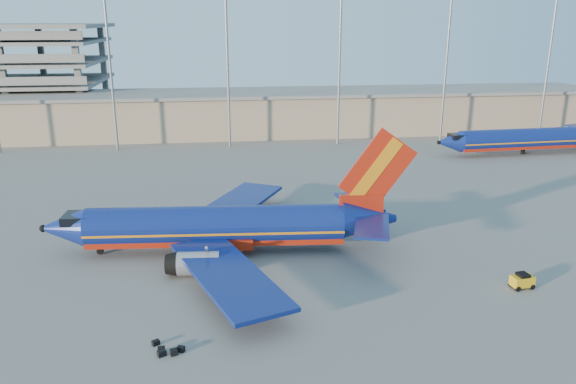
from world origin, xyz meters
name	(u,v)px	position (x,y,z in m)	size (l,w,h in m)	color
ground	(288,240)	(0.00, 0.00, 0.00)	(220.00, 220.00, 0.00)	slate
terminal_building	(302,111)	(10.00, 58.00, 4.32)	(122.00, 16.00, 8.50)	gray
light_mast_row	(284,48)	(5.00, 46.00, 17.55)	(101.60, 1.60, 28.65)	gray
aircraft_main	(225,227)	(-6.58, -2.27, 2.68)	(37.01, 35.53, 12.53)	navy
aircraft_second	(529,139)	(46.15, 34.22, 2.68)	(34.53, 13.43, 11.69)	navy
baggage_tug	(522,280)	(18.97, -13.50, 0.72)	(2.06, 1.41, 1.38)	gold
luggage_pile	(167,350)	(-11.00, -19.78, 0.21)	(2.49, 2.08, 0.47)	black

